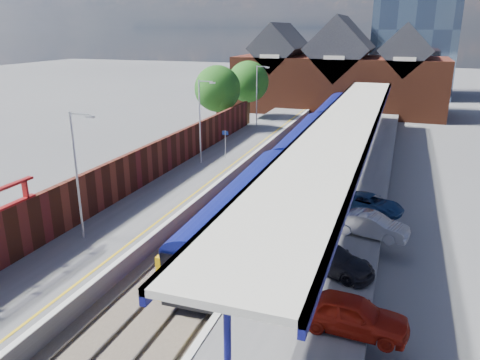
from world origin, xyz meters
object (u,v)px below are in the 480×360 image
object	(u,v)px
lamp_post_b	(78,169)
parked_car_red	(352,314)
lamp_post_d	(258,93)
platform_sign	(225,140)
parked_car_silver	(371,225)
train	(321,127)
parked_car_blue	(370,203)
lamp_post_c	(201,117)
parked_car_dark	(330,258)

from	to	relation	value
lamp_post_b	parked_car_red	size ratio (longest dim) A/B	1.64
lamp_post_d	lamp_post_b	bearing A→B (deg)	-90.00
platform_sign	parked_car_silver	bearing A→B (deg)	-43.06
train	lamp_post_d	bearing A→B (deg)	160.02
lamp_post_b	platform_sign	world-z (taller)	lamp_post_b
parked_car_blue	platform_sign	bearing A→B (deg)	74.86
lamp_post_c	parked_car_red	xyz separation A→B (m)	(14.71, -19.59, -3.27)
lamp_post_c	platform_sign	size ratio (longest dim) A/B	2.80
lamp_post_b	parked_car_dark	xyz separation A→B (m)	(13.20, 0.83, -3.36)
parked_car_dark	lamp_post_c	bearing A→B (deg)	62.37
parked_car_silver	parked_car_dark	bearing A→B (deg)	173.32
train	lamp_post_c	bearing A→B (deg)	-120.86
platform_sign	parked_car_silver	size ratio (longest dim) A/B	0.62
lamp_post_b	parked_car_red	xyz separation A→B (m)	(14.71, -3.59, -3.27)
lamp_post_d	parked_car_red	xyz separation A→B (m)	(14.71, -35.59, -3.27)
platform_sign	parked_car_blue	size ratio (longest dim) A/B	0.60
parked_car_red	parked_car_dark	bearing A→B (deg)	22.98
parked_car_red	train	bearing A→B (deg)	15.90
parked_car_silver	train	bearing A→B (deg)	28.44
parked_car_red	platform_sign	bearing A→B (deg)	35.80
lamp_post_d	parked_car_red	world-z (taller)	lamp_post_d
train	platform_sign	bearing A→B (deg)	-120.23
lamp_post_c	parked_car_red	world-z (taller)	lamp_post_c
lamp_post_b	parked_car_red	bearing A→B (deg)	-13.71
train	lamp_post_d	world-z (taller)	lamp_post_d
parked_car_dark	train	bearing A→B (deg)	32.03
train	lamp_post_d	size ratio (longest dim) A/B	9.42
train	parked_car_silver	xyz separation A→B (m)	(6.92, -23.68, -0.46)
lamp_post_d	parked_car_dark	xyz separation A→B (m)	(13.20, -31.17, -3.36)
lamp_post_b	parked_car_dark	size ratio (longest dim) A/B	1.60
parked_car_silver	parked_car_blue	bearing A→B (deg)	17.92
lamp_post_d	parked_car_dark	world-z (taller)	lamp_post_d
platform_sign	parked_car_blue	distance (m)	15.85
lamp_post_c	platform_sign	bearing A→B (deg)	55.74
lamp_post_c	parked_car_dark	world-z (taller)	lamp_post_c
parked_car_silver	parked_car_dark	world-z (taller)	parked_car_silver
parked_car_dark	parked_car_blue	xyz separation A→B (m)	(1.22, 8.24, -0.05)
train	platform_sign	size ratio (longest dim) A/B	26.38
train	lamp_post_b	world-z (taller)	lamp_post_b
lamp_post_d	parked_car_silver	distance (m)	30.55
parked_car_red	parked_car_silver	xyz separation A→B (m)	(0.06, 9.06, -0.06)
train	parked_car_blue	xyz separation A→B (m)	(6.56, -20.07, -0.54)
train	lamp_post_c	xyz separation A→B (m)	(-7.86, -13.14, 2.87)
lamp_post_b	parked_car_blue	xyz separation A→B (m)	(14.41, 9.07, -3.41)
lamp_post_c	platform_sign	xyz separation A→B (m)	(1.36, 2.00, -2.30)
train	platform_sign	distance (m)	12.91
parked_car_silver	parked_car_blue	world-z (taller)	parked_car_silver
lamp_post_b	parked_car_silver	world-z (taller)	lamp_post_b
platform_sign	parked_car_dark	size ratio (longest dim) A/B	0.57
lamp_post_d	parked_car_blue	distance (m)	27.30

